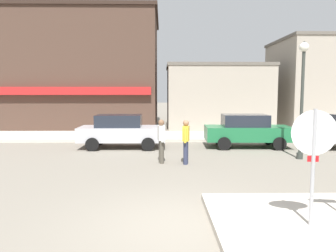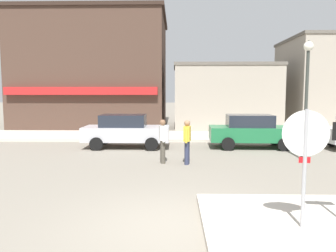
# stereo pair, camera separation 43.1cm
# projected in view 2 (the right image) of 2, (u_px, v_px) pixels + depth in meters

# --- Properties ---
(ground_plane) EXTENTS (160.00, 160.00, 0.00)m
(ground_plane) POSITION_uv_depth(u_px,v_px,m) (171.00, 226.00, 6.37)
(ground_plane) COLOR gray
(kerb_far) EXTENTS (80.00, 4.00, 0.15)m
(kerb_far) POSITION_uv_depth(u_px,v_px,m) (174.00, 136.00, 19.11)
(kerb_far) COLOR beige
(kerb_far) RESTS_ON ground
(stop_sign) EXTENTS (0.82, 0.10, 2.30)m
(stop_sign) POSITION_uv_depth(u_px,v_px,m) (305.00, 153.00, 5.82)
(stop_sign) COLOR #9E9EA3
(stop_sign) RESTS_ON ground
(lamp_post) EXTENTS (0.36, 0.36, 4.54)m
(lamp_post) POSITION_uv_depth(u_px,v_px,m) (307.00, 83.00, 12.32)
(lamp_post) COLOR #333833
(lamp_post) RESTS_ON ground
(parked_car_nearest) EXTENTS (4.00, 1.89, 1.56)m
(parked_car_nearest) POSITION_uv_depth(u_px,v_px,m) (126.00, 130.00, 15.42)
(parked_car_nearest) COLOR #B7B7BC
(parked_car_nearest) RESTS_ON ground
(parked_car_second) EXTENTS (4.06, 1.99, 1.56)m
(parked_car_second) POSITION_uv_depth(u_px,v_px,m) (252.00, 131.00, 15.37)
(parked_car_second) COLOR #1E6B3D
(parked_car_second) RESTS_ON ground
(pedestrian_crossing_near) EXTENTS (0.29, 0.56, 1.61)m
(pedestrian_crossing_near) POSITION_uv_depth(u_px,v_px,m) (187.00, 140.00, 11.81)
(pedestrian_crossing_near) COLOR #2D334C
(pedestrian_crossing_near) RESTS_ON ground
(pedestrian_crossing_far) EXTENTS (0.29, 0.56, 1.61)m
(pedestrian_crossing_far) POSITION_uv_depth(u_px,v_px,m) (163.00, 140.00, 12.00)
(pedestrian_crossing_far) COLOR #4C473D
(pedestrian_crossing_far) RESTS_ON ground
(building_corner_shop) EXTENTS (10.62, 8.66, 8.26)m
(building_corner_shop) POSITION_uv_depth(u_px,v_px,m) (96.00, 72.00, 24.88)
(building_corner_shop) COLOR #473328
(building_corner_shop) RESTS_ON ground
(building_storefront_left_near) EXTENTS (7.02, 5.10, 4.49)m
(building_storefront_left_near) POSITION_uv_depth(u_px,v_px,m) (224.00, 97.00, 22.89)
(building_storefront_left_near) COLOR #9E9384
(building_storefront_left_near) RESTS_ON ground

